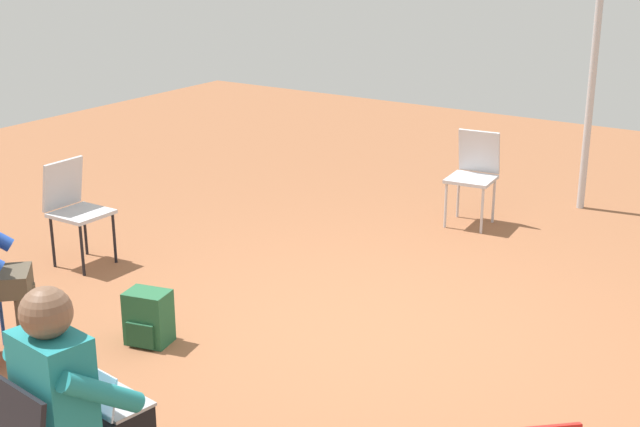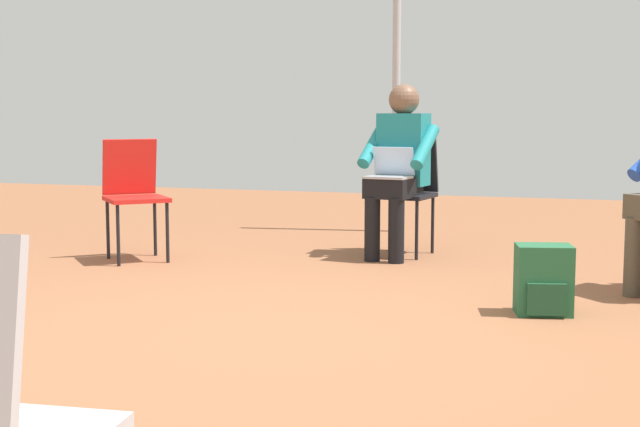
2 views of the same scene
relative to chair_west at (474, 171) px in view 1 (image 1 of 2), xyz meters
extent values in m
plane|color=brown|center=(2.60, 0.39, -0.50)|extent=(14.64, 14.64, 0.00)
cylinder|color=#1E4799|center=(3.99, -1.52, -0.29)|extent=(0.02, 0.02, 0.42)
cube|color=#B7B7BC|center=(0.07, 0.01, -0.06)|extent=(0.44, 0.44, 0.03)
cylinder|color=#B7B7BC|center=(0.23, 0.19, -0.29)|extent=(0.02, 0.02, 0.42)
cylinder|color=#B7B7BC|center=(0.26, -0.15, -0.29)|extent=(0.02, 0.02, 0.42)
cylinder|color=#B7B7BC|center=(-0.11, 0.16, -0.29)|extent=(0.02, 0.02, 0.42)
cylinder|color=#B7B7BC|center=(-0.08, -0.18, -0.29)|extent=(0.02, 0.02, 0.42)
cube|color=#B7B7BC|center=(-0.12, -0.01, 0.15)|extent=(0.13, 0.39, 0.40)
cube|color=#B7B7BC|center=(2.70, -2.17, -0.06)|extent=(0.40, 0.40, 0.03)
cylinder|color=black|center=(2.53, -2.00, -0.29)|extent=(0.02, 0.02, 0.42)
cylinder|color=black|center=(2.87, -2.00, -0.29)|extent=(0.02, 0.02, 0.42)
cylinder|color=black|center=(2.53, -2.34, -0.29)|extent=(0.02, 0.02, 0.42)
cylinder|color=black|center=(2.87, -2.34, -0.29)|extent=(0.02, 0.02, 0.42)
cube|color=#B7B7BC|center=(2.70, -2.36, 0.15)|extent=(0.38, 0.10, 0.40)
cube|color=black|center=(4.93, 0.39, 0.01)|extent=(0.46, 0.36, 0.14)
cube|color=teal|center=(5.12, 0.36, 0.27)|extent=(0.27, 0.37, 0.52)
sphere|color=brown|center=(5.12, 0.36, 0.63)|extent=(0.22, 0.22, 0.22)
cylinder|color=teal|center=(4.99, 0.18, 0.30)|extent=(0.40, 0.15, 0.31)
cylinder|color=teal|center=(5.05, 0.57, 0.30)|extent=(0.40, 0.15, 0.31)
cube|color=#9EA0A5|center=(4.82, 0.40, 0.09)|extent=(0.26, 0.33, 0.02)
cube|color=#B2D1F2|center=(4.93, 0.39, 0.20)|extent=(0.10, 0.30, 0.20)
cylinder|color=#4C4233|center=(3.92, -1.33, -0.27)|extent=(0.11, 0.11, 0.45)
cylinder|color=#4C4233|center=(4.05, -1.21, -0.27)|extent=(0.11, 0.11, 0.45)
cube|color=#235B38|center=(3.44, -0.75, -0.32)|extent=(0.26, 0.32, 0.36)
cube|color=#1C492C|center=(3.44, -0.75, -0.40)|extent=(0.29, 0.25, 0.16)
cylinder|color=#B2B2B7|center=(-1.00, 0.70, 0.61)|extent=(0.07, 0.07, 2.21)
camera|label=1|loc=(7.27, 3.11, 2.14)|focal=50.00mm
camera|label=2|loc=(-1.20, -1.03, 0.54)|focal=50.00mm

